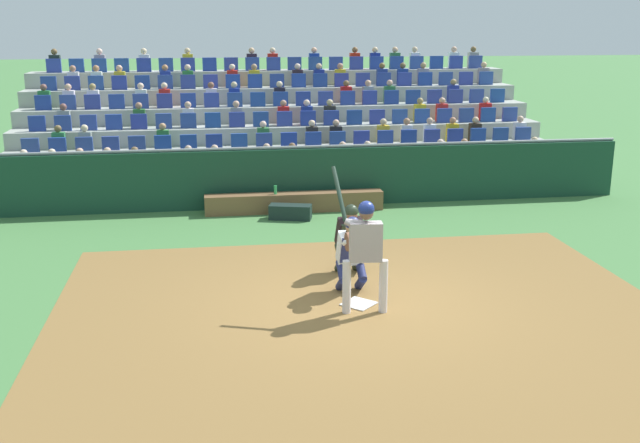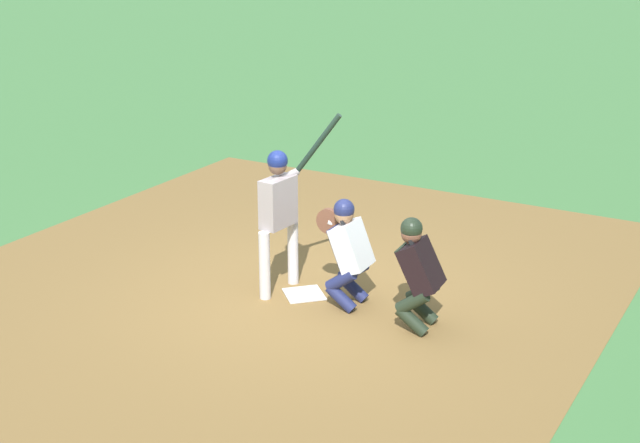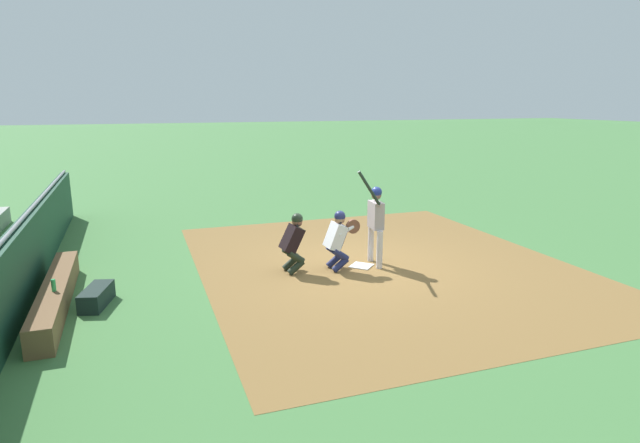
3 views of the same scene
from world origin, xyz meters
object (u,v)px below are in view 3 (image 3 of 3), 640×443
(catcher_crouching, at_px, (338,237))
(dugout_bench, at_px, (56,295))
(batter_at_plate, at_px, (376,217))
(equipment_duffel_bag, at_px, (97,297))
(water_bottle_on_bench, at_px, (54,285))
(home_plate_umpire, at_px, (294,240))
(home_plate_marker, at_px, (361,266))

(catcher_crouching, height_order, dugout_bench, catcher_crouching)
(batter_at_plate, height_order, equipment_duffel_bag, batter_at_plate)
(water_bottle_on_bench, distance_m, equipment_duffel_bag, 0.77)
(catcher_crouching, distance_m, home_plate_umpire, 0.95)
(water_bottle_on_bench, height_order, equipment_duffel_bag, water_bottle_on_bench)
(batter_at_plate, distance_m, dugout_bench, 6.35)
(home_plate_umpire, relative_size, dugout_bench, 0.31)
(batter_at_plate, distance_m, home_plate_umpire, 1.86)
(catcher_crouching, distance_m, equipment_duffel_bag, 4.80)
(home_plate_marker, distance_m, water_bottle_on_bench, 5.99)
(dugout_bench, xyz_separation_m, equipment_duffel_bag, (0.17, 0.66, -0.06))
(catcher_crouching, height_order, equipment_duffel_bag, catcher_crouching)
(catcher_crouching, height_order, water_bottle_on_bench, catcher_crouching)
(catcher_crouching, relative_size, home_plate_umpire, 1.02)
(batter_at_plate, distance_m, water_bottle_on_bench, 6.31)
(dugout_bench, relative_size, equipment_duffel_bag, 4.43)
(batter_at_plate, height_order, catcher_crouching, batter_at_plate)
(catcher_crouching, bearing_deg, dugout_bench, -87.23)
(catcher_crouching, bearing_deg, water_bottle_on_bench, -82.51)
(home_plate_umpire, bearing_deg, batter_at_plate, 85.81)
(home_plate_marker, height_order, equipment_duffel_bag, equipment_duffel_bag)
(home_plate_marker, relative_size, dugout_bench, 0.11)
(catcher_crouching, height_order, home_plate_umpire, catcher_crouching)
(equipment_duffel_bag, bearing_deg, home_plate_umpire, 114.70)
(batter_at_plate, relative_size, dugout_bench, 0.52)
(home_plate_umpire, distance_m, equipment_duffel_bag, 3.90)
(catcher_crouching, relative_size, dugout_bench, 0.32)
(home_plate_umpire, distance_m, dugout_bench, 4.52)
(equipment_duffel_bag, bearing_deg, home_plate_marker, 110.73)
(home_plate_umpire, relative_size, water_bottle_on_bench, 6.27)
(water_bottle_on_bench, xyz_separation_m, equipment_duffel_bag, (-0.27, 0.61, -0.38))
(home_plate_marker, xyz_separation_m, batter_at_plate, (-0.01, 0.32, 1.07))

